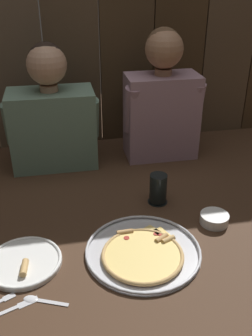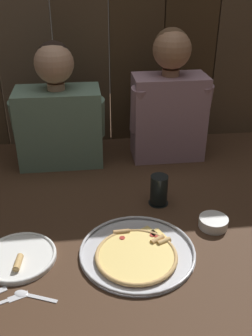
{
  "view_description": "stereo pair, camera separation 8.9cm",
  "coord_description": "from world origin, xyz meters",
  "px_view_note": "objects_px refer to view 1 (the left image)",
  "views": [
    {
      "loc": [
        -0.24,
        -1.15,
        0.87
      ],
      "look_at": [
        0.0,
        0.1,
        0.18
      ],
      "focal_mm": 40.66,
      "sensor_mm": 36.0,
      "label": 1
    },
    {
      "loc": [
        -0.15,
        -1.16,
        0.87
      ],
      "look_at": [
        0.0,
        0.1,
        0.18
      ],
      "focal_mm": 40.66,
      "sensor_mm": 36.0,
      "label": 2
    }
  ],
  "objects_px": {
    "drinking_glass": "(158,189)",
    "diner_right": "(162,100)",
    "pizza_tray": "(143,252)",
    "dinner_plate": "(24,262)",
    "diner_left": "(52,114)",
    "dipping_bowl": "(214,218)"
  },
  "relations": [
    {
      "from": "drinking_glass",
      "to": "diner_left",
      "type": "height_order",
      "value": "diner_left"
    },
    {
      "from": "dinner_plate",
      "to": "diner_left",
      "type": "distance_m",
      "value": 0.75
    },
    {
      "from": "pizza_tray",
      "to": "dipping_bowl",
      "type": "xyz_separation_m",
      "value": [
        0.3,
        0.12,
        0.01
      ]
    },
    {
      "from": "drinking_glass",
      "to": "diner_left",
      "type": "distance_m",
      "value": 0.61
    },
    {
      "from": "dinner_plate",
      "to": "drinking_glass",
      "type": "bearing_deg",
      "value": 27.49
    },
    {
      "from": "pizza_tray",
      "to": "diner_left",
      "type": "height_order",
      "value": "diner_left"
    },
    {
      "from": "drinking_glass",
      "to": "diner_right",
      "type": "bearing_deg",
      "value": 73.64
    },
    {
      "from": "pizza_tray",
      "to": "dipping_bowl",
      "type": "height_order",
      "value": "dipping_bowl"
    },
    {
      "from": "pizza_tray",
      "to": "dipping_bowl",
      "type": "bearing_deg",
      "value": 21.61
    },
    {
      "from": "pizza_tray",
      "to": "dinner_plate",
      "type": "distance_m",
      "value": 0.4
    },
    {
      "from": "dipping_bowl",
      "to": "diner_left",
      "type": "height_order",
      "value": "diner_left"
    },
    {
      "from": "pizza_tray",
      "to": "diner_right",
      "type": "xyz_separation_m",
      "value": [
        0.25,
        0.72,
        0.28
      ]
    },
    {
      "from": "pizza_tray",
      "to": "diner_right",
      "type": "distance_m",
      "value": 0.82
    },
    {
      "from": "dinner_plate",
      "to": "pizza_tray",
      "type": "bearing_deg",
      "value": -3.86
    },
    {
      "from": "dinner_plate",
      "to": "diner_left",
      "type": "relative_size",
      "value": 0.43
    },
    {
      "from": "drinking_glass",
      "to": "diner_right",
      "type": "distance_m",
      "value": 0.5
    },
    {
      "from": "diner_left",
      "to": "diner_right",
      "type": "distance_m",
      "value": 0.53
    },
    {
      "from": "pizza_tray",
      "to": "drinking_glass",
      "type": "height_order",
      "value": "drinking_glass"
    },
    {
      "from": "drinking_glass",
      "to": "dipping_bowl",
      "type": "relative_size",
      "value": 1.17
    },
    {
      "from": "drinking_glass",
      "to": "dinner_plate",
      "type": "bearing_deg",
      "value": -152.51
    },
    {
      "from": "dipping_bowl",
      "to": "diner_right",
      "type": "relative_size",
      "value": 0.17
    },
    {
      "from": "diner_right",
      "to": "drinking_glass",
      "type": "bearing_deg",
      "value": -106.36
    }
  ]
}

